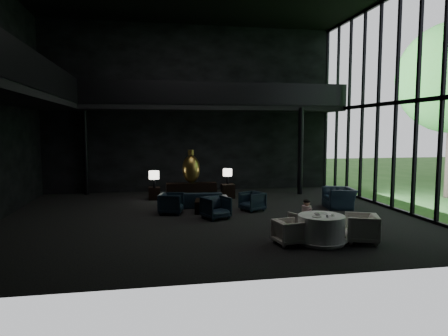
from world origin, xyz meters
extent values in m
cube|color=black|center=(0.00, 0.00, 0.00)|extent=(14.00, 12.00, 0.02)
cube|color=black|center=(0.00, 6.00, 4.00)|extent=(14.00, 0.04, 8.00)
cube|color=black|center=(0.00, -6.00, 4.00)|extent=(14.00, 0.04, 8.00)
cube|color=black|center=(-6.00, 0.00, 4.00)|extent=(2.00, 12.00, 0.25)
cube|color=black|center=(1.00, 5.00, 4.00)|extent=(12.00, 2.00, 0.25)
cube|color=black|center=(-5.00, 0.00, 4.60)|extent=(0.06, 12.00, 1.00)
cube|color=black|center=(1.00, 4.00, 4.60)|extent=(12.00, 0.06, 1.00)
cylinder|color=black|center=(-5.00, 5.70, 2.00)|extent=(0.24, 0.24, 4.00)
cylinder|color=black|center=(4.80, 4.00, 2.00)|extent=(0.24, 0.24, 4.00)
cube|color=black|center=(-0.31, 3.65, 0.35)|extent=(2.18, 0.50, 0.69)
ellipsoid|color=brown|center=(-0.31, 3.75, 1.29)|extent=(0.77, 0.77, 1.19)
cylinder|color=brown|center=(-0.31, 3.75, 2.01)|extent=(0.26, 0.26, 0.24)
cube|color=black|center=(-1.91, 3.73, 0.27)|extent=(0.49, 0.49, 0.54)
cylinder|color=black|center=(-1.91, 3.55, 0.73)|extent=(0.13, 0.13, 0.38)
cylinder|color=white|center=(-1.91, 3.55, 1.09)|extent=(0.43, 0.43, 0.34)
cube|color=black|center=(1.29, 3.57, 0.31)|extent=(0.56, 0.56, 0.61)
cylinder|color=black|center=(1.29, 3.66, 0.79)|extent=(0.12, 0.12, 0.35)
cylinder|color=white|center=(1.29, 3.66, 1.12)|extent=(0.40, 0.40, 0.32)
imported|color=#112636|center=(-0.11, 1.76, 0.39)|extent=(2.05, 0.72, 0.79)
imported|color=#193A4B|center=(-1.33, 0.67, 0.44)|extent=(0.98, 1.02, 0.87)
imported|color=#1A273D|center=(1.66, 0.67, 0.39)|extent=(0.95, 0.98, 0.77)
imported|color=#213C4A|center=(0.13, -0.37, 0.44)|extent=(1.12, 1.09, 0.89)
imported|color=#14233F|center=(5.09, 0.59, 0.58)|extent=(1.03, 1.43, 1.16)
cube|color=black|center=(0.05, 0.76, 0.22)|extent=(1.14, 1.14, 0.44)
cylinder|color=white|center=(2.43, -3.74, 0.38)|extent=(1.23, 1.23, 0.75)
cone|color=white|center=(2.43, -3.74, 0.05)|extent=(1.39, 1.39, 0.10)
imported|color=beige|center=(2.34, -2.84, 0.35)|extent=(0.86, 0.84, 0.69)
imported|color=silver|center=(3.52, -3.88, 0.46)|extent=(1.11, 1.14, 0.92)
imported|color=beige|center=(1.55, -3.70, 0.34)|extent=(0.71, 0.74, 0.67)
cylinder|color=pink|center=(2.38, -2.84, 0.64)|extent=(0.27, 0.27, 0.39)
sphere|color=#D8A884|center=(2.38, -2.84, 0.93)|extent=(0.19, 0.19, 0.19)
ellipsoid|color=black|center=(2.38, -2.84, 0.96)|extent=(0.20, 0.20, 0.14)
cylinder|color=white|center=(2.22, -3.92, 0.76)|extent=(0.28, 0.28, 0.02)
cylinder|color=white|center=(2.57, -3.54, 0.76)|extent=(0.29, 0.29, 0.02)
cylinder|color=white|center=(2.66, -3.88, 0.76)|extent=(0.17, 0.17, 0.01)
cylinder|color=white|center=(2.67, -3.89, 0.79)|extent=(0.09, 0.09, 0.05)
ellipsoid|color=white|center=(2.33, -3.72, 0.79)|extent=(0.17, 0.17, 0.09)
cylinder|color=#99999E|center=(2.47, -4.01, 0.79)|extent=(0.07, 0.07, 0.07)
camera|label=1|loc=(-1.98, -13.53, 3.03)|focal=32.00mm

